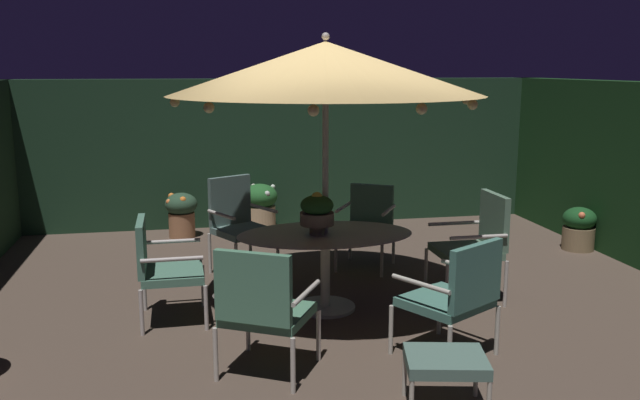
{
  "coord_description": "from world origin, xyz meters",
  "views": [
    {
      "loc": [
        -1.33,
        -6.02,
        2.25
      ],
      "look_at": [
        -0.12,
        0.2,
        1.0
      ],
      "focal_mm": 37.95,
      "sensor_mm": 36.0,
      "label": 1
    }
  ],
  "objects_px": {
    "ottoman_footrest": "(446,363)",
    "patio_chair_southeast": "(161,263)",
    "potted_plant_front_corner": "(579,228)",
    "patio_chair_east": "(238,219)",
    "patio_dining_table": "(325,248)",
    "patio_chair_northeast": "(368,220)",
    "centerpiece_planter": "(317,211)",
    "potted_plant_back_right": "(260,206)",
    "patio_chair_north": "(477,240)",
    "patio_chair_southwest": "(457,292)",
    "patio_umbrella": "(326,69)",
    "patio_chair_south": "(262,305)",
    "potted_plant_right_far": "(181,213)"
  },
  "relations": [
    {
      "from": "ottoman_footrest",
      "to": "potted_plant_back_right",
      "type": "relative_size",
      "value": 0.92
    },
    {
      "from": "patio_chair_northeast",
      "to": "patio_chair_southeast",
      "type": "bearing_deg",
      "value": -149.71
    },
    {
      "from": "patio_umbrella",
      "to": "potted_plant_back_right",
      "type": "xyz_separation_m",
      "value": [
        -0.28,
        3.22,
        -1.88
      ]
    },
    {
      "from": "patio_chair_east",
      "to": "ottoman_footrest",
      "type": "bearing_deg",
      "value": -71.65
    },
    {
      "from": "patio_dining_table",
      "to": "patio_chair_southwest",
      "type": "height_order",
      "value": "patio_chair_southwest"
    },
    {
      "from": "patio_dining_table",
      "to": "potted_plant_front_corner",
      "type": "bearing_deg",
      "value": 22.5
    },
    {
      "from": "patio_chair_east",
      "to": "ottoman_footrest",
      "type": "relative_size",
      "value": 1.75
    },
    {
      "from": "patio_umbrella",
      "to": "patio_chair_southwest",
      "type": "height_order",
      "value": "patio_umbrella"
    },
    {
      "from": "patio_chair_northeast",
      "to": "patio_chair_southwest",
      "type": "xyz_separation_m",
      "value": [
        0.02,
        -2.57,
        0.01
      ]
    },
    {
      "from": "patio_chair_southeast",
      "to": "patio_umbrella",
      "type": "bearing_deg",
      "value": 1.12
    },
    {
      "from": "patio_chair_northeast",
      "to": "potted_plant_right_far",
      "type": "xyz_separation_m",
      "value": [
        -2.1,
        1.76,
        -0.2
      ]
    },
    {
      "from": "patio_chair_southeast",
      "to": "potted_plant_back_right",
      "type": "bearing_deg",
      "value": 69.46
    },
    {
      "from": "patio_chair_north",
      "to": "patio_chair_northeast",
      "type": "distance_m",
      "value": 1.49
    },
    {
      "from": "patio_chair_northeast",
      "to": "potted_plant_back_right",
      "type": "relative_size",
      "value": 1.4
    },
    {
      "from": "potted_plant_front_corner",
      "to": "patio_chair_east",
      "type": "bearing_deg",
      "value": -178.13
    },
    {
      "from": "patio_chair_southeast",
      "to": "ottoman_footrest",
      "type": "relative_size",
      "value": 1.55
    },
    {
      "from": "patio_umbrella",
      "to": "patio_chair_southeast",
      "type": "relative_size",
      "value": 3.01
    },
    {
      "from": "potted_plant_front_corner",
      "to": "potted_plant_right_far",
      "type": "bearing_deg",
      "value": 161.94
    },
    {
      "from": "patio_umbrella",
      "to": "patio_chair_south",
      "type": "bearing_deg",
      "value": -119.1
    },
    {
      "from": "patio_dining_table",
      "to": "centerpiece_planter",
      "type": "bearing_deg",
      "value": -147.11
    },
    {
      "from": "potted_plant_front_corner",
      "to": "potted_plant_back_right",
      "type": "bearing_deg",
      "value": 155.06
    },
    {
      "from": "ottoman_footrest",
      "to": "centerpiece_planter",
      "type": "bearing_deg",
      "value": 103.78
    },
    {
      "from": "patio_chair_south",
      "to": "patio_chair_southwest",
      "type": "height_order",
      "value": "patio_chair_south"
    },
    {
      "from": "patio_chair_south",
      "to": "potted_plant_front_corner",
      "type": "distance_m",
      "value": 5.08
    },
    {
      "from": "patio_chair_north",
      "to": "potted_plant_right_far",
      "type": "bearing_deg",
      "value": 133.15
    },
    {
      "from": "patio_chair_southwest",
      "to": "patio_umbrella",
      "type": "bearing_deg",
      "value": 120.97
    },
    {
      "from": "patio_chair_south",
      "to": "potted_plant_back_right",
      "type": "xyz_separation_m",
      "value": [
        0.46,
        4.54,
        -0.2
      ]
    },
    {
      "from": "patio_chair_southeast",
      "to": "patio_chair_south",
      "type": "height_order",
      "value": "patio_chair_south"
    },
    {
      "from": "centerpiece_planter",
      "to": "potted_plant_right_far",
      "type": "height_order",
      "value": "centerpiece_planter"
    },
    {
      "from": "patio_umbrella",
      "to": "patio_chair_east",
      "type": "height_order",
      "value": "patio_umbrella"
    },
    {
      "from": "patio_chair_east",
      "to": "potted_plant_back_right",
      "type": "xyz_separation_m",
      "value": [
        0.44,
        1.9,
        -0.25
      ]
    },
    {
      "from": "centerpiece_planter",
      "to": "ottoman_footrest",
      "type": "height_order",
      "value": "centerpiece_planter"
    },
    {
      "from": "ottoman_footrest",
      "to": "patio_chair_southeast",
      "type": "bearing_deg",
      "value": 133.24
    },
    {
      "from": "patio_dining_table",
      "to": "patio_chair_northeast",
      "type": "bearing_deg",
      "value": 59.55
    },
    {
      "from": "patio_dining_table",
      "to": "patio_umbrella",
      "type": "relative_size",
      "value": 0.58
    },
    {
      "from": "patio_chair_northeast",
      "to": "patio_chair_east",
      "type": "xyz_separation_m",
      "value": [
        -1.47,
        0.03,
        0.07
      ]
    },
    {
      "from": "patio_chair_north",
      "to": "potted_plant_back_right",
      "type": "bearing_deg",
      "value": 118.96
    },
    {
      "from": "patio_chair_south",
      "to": "potted_plant_back_right",
      "type": "distance_m",
      "value": 4.57
    },
    {
      "from": "patio_umbrella",
      "to": "potted_plant_back_right",
      "type": "relative_size",
      "value": 4.3
    },
    {
      "from": "patio_dining_table",
      "to": "potted_plant_back_right",
      "type": "distance_m",
      "value": 3.24
    },
    {
      "from": "patio_chair_north",
      "to": "patio_chair_southwest",
      "type": "distance_m",
      "value": 1.49
    },
    {
      "from": "patio_chair_southeast",
      "to": "potted_plant_back_right",
      "type": "relative_size",
      "value": 1.43
    },
    {
      "from": "patio_chair_north",
      "to": "patio_chair_south",
      "type": "relative_size",
      "value": 1.05
    },
    {
      "from": "centerpiece_planter",
      "to": "patio_chair_southeast",
      "type": "distance_m",
      "value": 1.47
    },
    {
      "from": "potted_plant_front_corner",
      "to": "patio_chair_south",
      "type": "bearing_deg",
      "value": -146.9
    },
    {
      "from": "ottoman_footrest",
      "to": "potted_plant_right_far",
      "type": "bearing_deg",
      "value": 108.9
    },
    {
      "from": "potted_plant_front_corner",
      "to": "patio_dining_table",
      "type": "bearing_deg",
      "value": -157.5
    },
    {
      "from": "patio_chair_south",
      "to": "potted_plant_back_right",
      "type": "relative_size",
      "value": 1.52
    },
    {
      "from": "patio_chair_north",
      "to": "patio_chair_east",
      "type": "relative_size",
      "value": 0.99
    },
    {
      "from": "patio_dining_table",
      "to": "potted_plant_right_far",
      "type": "xyz_separation_m",
      "value": [
        -1.34,
        3.05,
        -0.26
      ]
    }
  ]
}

